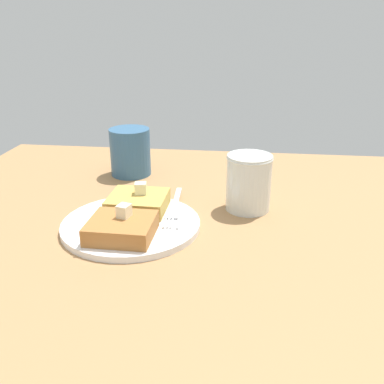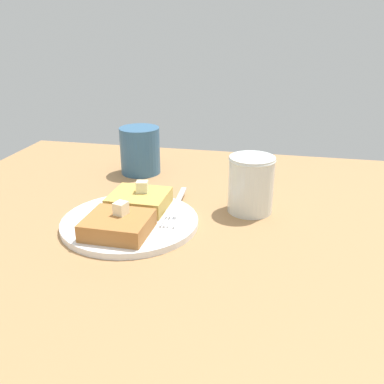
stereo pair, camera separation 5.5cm
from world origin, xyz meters
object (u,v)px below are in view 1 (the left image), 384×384
(plate, at_px, (131,224))
(coffee_mug, at_px, (131,152))
(syrup_jar, at_px, (248,185))
(fork, at_px, (174,209))

(plate, height_order, coffee_mug, coffee_mug)
(plate, bearing_deg, coffee_mug, 14.14)
(plate, xyz_separation_m, coffee_mug, (0.24, 0.06, 0.04))
(syrup_jar, distance_m, coffee_mug, 0.28)
(fork, height_order, coffee_mug, coffee_mug)
(fork, bearing_deg, plate, 130.66)
(fork, bearing_deg, coffee_mug, 32.12)
(fork, bearing_deg, syrup_jar, -70.53)
(fork, relative_size, coffee_mug, 1.43)
(syrup_jar, bearing_deg, fork, 109.47)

